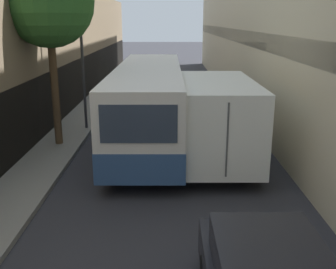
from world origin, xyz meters
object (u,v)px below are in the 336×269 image
at_px(street_lamp, 81,16).
at_px(street_tree_left, 49,2).
at_px(bus, 150,101).
at_px(panel_van, 143,76).
at_px(box_truck, 214,115).

relative_size(street_lamp, street_tree_left, 1.00).
distance_m(street_lamp, street_tree_left, 2.38).
distance_m(bus, panel_van, 10.86).
relative_size(panel_van, street_lamp, 0.62).
bearing_deg(panel_van, bus, -84.80).
distance_m(box_truck, street_lamp, 6.99).
relative_size(box_truck, panel_van, 1.68).
relative_size(bus, box_truck, 1.60).
relative_size(bus, street_tree_left, 1.67).
bearing_deg(street_lamp, panel_van, 79.05).
xyz_separation_m(street_lamp, street_tree_left, (-0.59, -2.26, 0.45)).
xyz_separation_m(box_truck, street_tree_left, (-5.74, 1.12, 3.76)).
relative_size(box_truck, street_lamp, 1.04).
bearing_deg(street_lamp, box_truck, -33.25).
bearing_deg(bus, street_lamp, 155.52).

